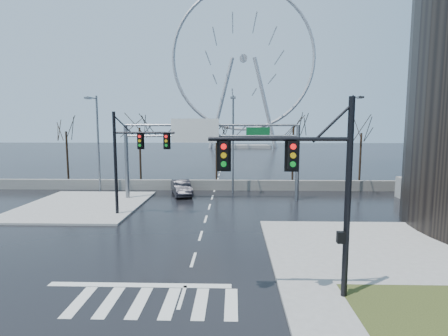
{
  "coord_description": "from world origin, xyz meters",
  "views": [
    {
      "loc": [
        2.08,
        -17.39,
        6.88
      ],
      "look_at": [
        1.4,
        6.74,
        4.0
      ],
      "focal_mm": 28.0,
      "sensor_mm": 36.0,
      "label": 1
    }
  ],
  "objects_px": {
    "signal_mast_far": "(130,153)",
    "car": "(181,188)",
    "ferris_wheel": "(243,65)",
    "sign_gantry": "(207,145)",
    "signal_mast_near": "(313,179)"
  },
  "relations": [
    {
      "from": "signal_mast_near",
      "to": "ferris_wheel",
      "type": "relative_size",
      "value": 0.16
    },
    {
      "from": "signal_mast_far",
      "to": "ferris_wheel",
      "type": "height_order",
      "value": "ferris_wheel"
    },
    {
      "from": "signal_mast_near",
      "to": "car",
      "type": "distance_m",
      "value": 22.99
    },
    {
      "from": "sign_gantry",
      "to": "car",
      "type": "relative_size",
      "value": 3.46
    },
    {
      "from": "sign_gantry",
      "to": "ferris_wheel",
      "type": "bearing_deg",
      "value": 86.16
    },
    {
      "from": "signal_mast_near",
      "to": "ferris_wheel",
      "type": "xyz_separation_m",
      "value": [
        -0.14,
        99.04,
        21.26
      ]
    },
    {
      "from": "signal_mast_far",
      "to": "car",
      "type": "bearing_deg",
      "value": 71.42
    },
    {
      "from": "signal_mast_far",
      "to": "sign_gantry",
      "type": "height_order",
      "value": "signal_mast_far"
    },
    {
      "from": "signal_mast_near",
      "to": "signal_mast_far",
      "type": "distance_m",
      "value": 17.03
    },
    {
      "from": "sign_gantry",
      "to": "ferris_wheel",
      "type": "xyz_separation_m",
      "value": [
        5.38,
        80.04,
        20.95
      ]
    },
    {
      "from": "car",
      "to": "ferris_wheel",
      "type": "bearing_deg",
      "value": 67.21
    },
    {
      "from": "ferris_wheel",
      "to": "sign_gantry",
      "type": "bearing_deg",
      "value": -93.84
    },
    {
      "from": "signal_mast_near",
      "to": "sign_gantry",
      "type": "xyz_separation_m",
      "value": [
        -5.52,
        19.0,
        0.31
      ]
    },
    {
      "from": "signal_mast_far",
      "to": "car",
      "type": "relative_size",
      "value": 1.69
    },
    {
      "from": "signal_mast_far",
      "to": "car",
      "type": "height_order",
      "value": "signal_mast_far"
    }
  ]
}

